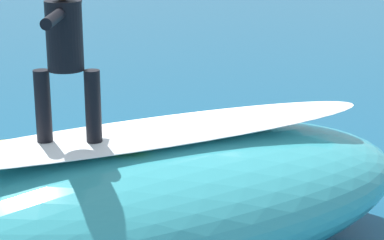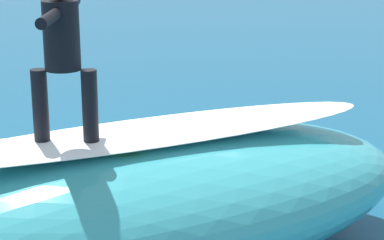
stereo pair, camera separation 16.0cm
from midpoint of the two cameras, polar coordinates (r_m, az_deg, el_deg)
name	(u,v)px [view 2 (the right image)]	position (r m, az deg, el deg)	size (l,w,h in m)	color
ground_plane	(158,199)	(10.08, -2.23, -6.27)	(120.00, 120.00, 0.00)	#145175
wave_crest	(149,200)	(8.11, -2.84, -6.38)	(6.47, 3.02, 1.51)	teal
wave_foam_lip	(148,133)	(7.83, -2.93, -1.01)	(5.50, 1.06, 0.08)	white
surfboard_riding	(67,145)	(7.55, -9.30, -1.96)	(1.91, 0.52, 0.06)	yellow
surfer_riding	(62,48)	(7.30, -9.68, 5.67)	(0.67, 1.61, 1.70)	black
surfboard_paddling	(273,159)	(11.57, 6.86, -3.09)	(2.18, 0.57, 0.07)	#33B2D1
surfer_paddling	(266,148)	(11.57, 6.32, -2.21)	(1.41, 1.21, 0.30)	black
foam_patch_near	(30,215)	(9.69, -12.34, -7.36)	(0.59, 0.46, 0.09)	white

